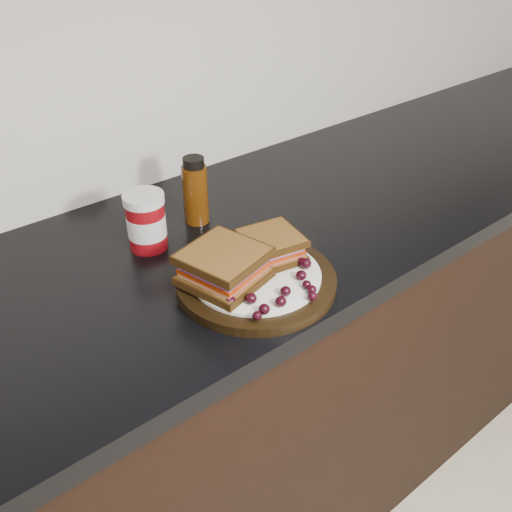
{
  "coord_description": "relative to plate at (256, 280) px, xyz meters",
  "views": [
    {
      "loc": [
        -0.28,
        0.92,
        1.5
      ],
      "look_at": [
        0.23,
        1.54,
        0.96
      ],
      "focal_mm": 40.0,
      "sensor_mm": 36.0,
      "label": 1
    }
  ],
  "objects": [
    {
      "name": "base_cabinets",
      "position": [
        -0.23,
        0.16,
        -0.48
      ],
      "size": [
        3.96,
        0.58,
        0.86
      ],
      "primitive_type": "cube",
      "color": "black",
      "rests_on": "ground_plane"
    },
    {
      "name": "sandwich_right",
      "position": [
        0.05,
        0.02,
        0.04
      ],
      "size": [
        0.12,
        0.12,
        0.05
      ],
      "primitive_type": null,
      "rotation": [
        0.0,
        0.0,
        -0.19
      ],
      "color": "brown",
      "rests_on": "plate"
    },
    {
      "name": "grape_20",
      "position": [
        -0.06,
        -0.03,
        0.02
      ],
      "size": [
        0.02,
        0.02,
        0.02
      ],
      "primitive_type": "ellipsoid",
      "color": "black",
      "rests_on": "plate"
    },
    {
      "name": "grape_16",
      "position": [
        -0.05,
        0.05,
        0.02
      ],
      "size": [
        0.02,
        0.02,
        0.02
      ],
      "primitive_type": "ellipsoid",
      "color": "black",
      "rests_on": "plate"
    },
    {
      "name": "grape_18",
      "position": [
        -0.09,
        0.02,
        0.02
      ],
      "size": [
        0.02,
        0.02,
        0.02
      ],
      "primitive_type": "ellipsoid",
      "color": "black",
      "rests_on": "plate"
    },
    {
      "name": "grape_15",
      "position": [
        0.05,
        0.03,
        0.02
      ],
      "size": [
        0.02,
        0.02,
        0.02
      ],
      "primitive_type": "ellipsoid",
      "color": "black",
      "rests_on": "plate"
    },
    {
      "name": "grape_21",
      "position": [
        -0.05,
        0.03,
        0.02
      ],
      "size": [
        0.02,
        0.02,
        0.02
      ],
      "primitive_type": "ellipsoid",
      "color": "black",
      "rests_on": "plate"
    },
    {
      "name": "grape_19",
      "position": [
        -0.08,
        0.0,
        0.02
      ],
      "size": [
        0.02,
        0.02,
        0.02
      ],
      "primitive_type": "ellipsoid",
      "color": "black",
      "rests_on": "plate"
    },
    {
      "name": "grape_17",
      "position": [
        -0.05,
        0.03,
        0.02
      ],
      "size": [
        0.02,
        0.02,
        0.02
      ],
      "primitive_type": "ellipsoid",
      "color": "black",
      "rests_on": "plate"
    },
    {
      "name": "grape_8",
      "position": [
        0.04,
        -0.09,
        0.02
      ],
      "size": [
        0.02,
        0.02,
        0.01
      ],
      "primitive_type": "ellipsoid",
      "color": "black",
      "rests_on": "plate"
    },
    {
      "name": "grape_22",
      "position": [
        -0.05,
        0.02,
        0.02
      ],
      "size": [
        0.02,
        0.02,
        0.02
      ],
      "primitive_type": "ellipsoid",
      "color": "black",
      "rests_on": "plate"
    },
    {
      "name": "condiment_jar",
      "position": [
        -0.08,
        0.23,
        0.05
      ],
      "size": [
        0.1,
        0.1,
        0.11
      ],
      "primitive_type": "cylinder",
      "rotation": [
        0.0,
        0.0,
        -0.35
      ],
      "color": "maroon",
      "rests_on": "countertop"
    },
    {
      "name": "grape_1",
      "position": [
        -0.06,
        -0.06,
        0.02
      ],
      "size": [
        0.02,
        0.02,
        0.02
      ],
      "primitive_type": "ellipsoid",
      "color": "black",
      "rests_on": "plate"
    },
    {
      "name": "oil_bottle",
      "position": [
        0.05,
        0.25,
        0.06
      ],
      "size": [
        0.06,
        0.06,
        0.14
      ],
      "primitive_type": "cylinder",
      "rotation": [
        0.0,
        0.0,
        0.34
      ],
      "color": "#472407",
      "rests_on": "countertop"
    },
    {
      "name": "grape_11",
      "position": [
        0.08,
        -0.03,
        0.02
      ],
      "size": [
        0.02,
        0.02,
        0.02
      ],
      "primitive_type": "ellipsoid",
      "color": "black",
      "rests_on": "plate"
    },
    {
      "name": "grape_13",
      "position": [
        0.09,
        0.03,
        0.02
      ],
      "size": [
        0.02,
        0.02,
        0.02
      ],
      "primitive_type": "ellipsoid",
      "color": "black",
      "rests_on": "plate"
    },
    {
      "name": "sandwich_left",
      "position": [
        -0.05,
        0.02,
        0.04
      ],
      "size": [
        0.15,
        0.15,
        0.06
      ],
      "primitive_type": null,
      "rotation": [
        0.0,
        0.0,
        0.26
      ],
      "color": "brown",
      "rests_on": "plate"
    },
    {
      "name": "grape_3",
      "position": [
        -0.06,
        -0.09,
        0.02
      ],
      "size": [
        0.02,
        0.02,
        0.02
      ],
      "primitive_type": "ellipsoid",
      "color": "black",
      "rests_on": "plate"
    },
    {
      "name": "grape_9",
      "position": [
        0.05,
        -0.06,
        0.02
      ],
      "size": [
        0.02,
        0.02,
        0.02
      ],
      "primitive_type": "ellipsoid",
      "color": "black",
      "rests_on": "plate"
    },
    {
      "name": "grape_7",
      "position": [
        0.04,
        -0.1,
        0.02
      ],
      "size": [
        0.02,
        0.02,
        0.02
      ],
      "primitive_type": "ellipsoid",
      "color": "black",
      "rests_on": "plate"
    },
    {
      "name": "grape_2",
      "position": [
        -0.08,
        -0.1,
        0.02
      ],
      "size": [
        0.02,
        0.02,
        0.01
      ],
      "primitive_type": "ellipsoid",
      "color": "black",
      "rests_on": "plate"
    },
    {
      "name": "grape_5",
      "position": [
        -0.0,
        -0.08,
        0.02
      ],
      "size": [
        0.02,
        0.02,
        0.02
      ],
      "primitive_type": "ellipsoid",
      "color": "black",
      "rests_on": "plate"
    },
    {
      "name": "grape_14",
      "position": [
        0.07,
        0.04,
        0.02
      ],
      "size": [
        0.02,
        0.02,
        0.01
      ],
      "primitive_type": "ellipsoid",
      "color": "black",
      "rests_on": "plate"
    },
    {
      "name": "grape_6",
      "position": [
        0.02,
        -0.11,
        0.02
      ],
      "size": [
        0.02,
        0.02,
        0.01
      ],
      "primitive_type": "ellipsoid",
      "color": "black",
      "rests_on": "plate"
    },
    {
      "name": "grape_23",
      "position": [
        -0.09,
        0.01,
        0.03
      ],
      "size": [
        0.02,
        0.02,
        0.02
      ],
      "primitive_type": "ellipsoid",
      "color": "black",
      "rests_on": "plate"
    },
    {
      "name": "countertop",
      "position": [
        -0.23,
        0.16,
        -0.03
      ],
      "size": [
        3.98,
        0.6,
        0.04
      ],
      "primitive_type": "cube",
      "color": "black",
      "rests_on": "base_cabinets"
    },
    {
      "name": "grape_12",
      "position": [
        0.09,
        -0.01,
        0.02
      ],
      "size": [
        0.02,
        0.02,
        0.02
      ],
      "primitive_type": "ellipsoid",
      "color": "black",
      "rests_on": "plate"
    },
    {
      "name": "plate",
      "position": [
        0.0,
        0.0,
        0.0
      ],
      "size": [
        0.28,
        0.28,
        0.02
      ],
      "primitive_type": "cylinder",
      "color": "black",
      "rests_on": "countertop"
    },
    {
      "name": "grape_0",
      "position": [
        -0.09,
        -0.04,
        0.02
      ],
      "size": [
        0.02,
        0.02,
        0.02
      ],
      "primitive_type": "ellipsoid",
      "color": "black",
      "rests_on": "plate"
    },
    {
      "name": "grape_4",
      "position": [
        -0.03,
        -0.09,
        0.02
      ],
      "size": [
        0.02,
        0.02,
        0.02
      ],
      "primitive_type": "ellipsoid",
      "color": "black",
      "rests_on": "plate"
    },
    {
      "name": "grape_10",
      "position": [
        0.08,
        -0.04,
        0.02
      ],
      "size": [
        0.02,
        0.02,
        0.02
      ],
      "primitive_type": "ellipsoid",
      "color": "black",
      "rests_on": "plate"
    }
  ]
}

